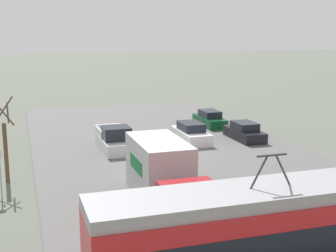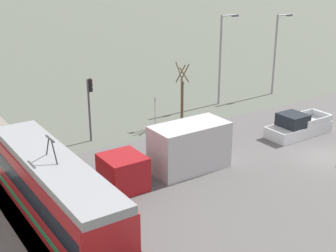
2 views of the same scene
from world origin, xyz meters
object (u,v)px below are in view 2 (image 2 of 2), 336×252
(box_truck, at_px, (174,153))
(pickup_truck, at_px, (298,127))
(traffic_light_pole, at_px, (90,101))
(street_tree, at_px, (182,96))
(no_parking_sign, at_px, (155,109))
(street_lamp_mid_block, at_px, (277,49))
(street_lamp_near_crossing, at_px, (222,54))
(light_rail_tram, at_px, (55,191))

(box_truck, bearing_deg, pickup_truck, -88.65)
(traffic_light_pole, height_order, street_tree, street_tree)
(no_parking_sign, bearing_deg, street_lamp_mid_block, -83.44)
(pickup_truck, xyz_separation_m, street_tree, (7.47, 5.53, 1.54))
(street_lamp_near_crossing, relative_size, street_lamp_mid_block, 1.05)
(no_parking_sign, bearing_deg, street_tree, -96.05)
(light_rail_tram, bearing_deg, no_parking_sign, -52.34)
(street_tree, bearing_deg, street_lamp_mid_block, -81.04)
(box_truck, relative_size, traffic_light_pole, 1.79)
(street_lamp_near_crossing, distance_m, no_parking_sign, 9.39)
(pickup_truck, xyz_separation_m, no_parking_sign, (7.74, 7.99, 0.78))
(light_rail_tram, bearing_deg, pickup_truck, -85.86)
(box_truck, xyz_separation_m, pickup_truck, (0.28, -11.67, -0.72))
(street_lamp_near_crossing, bearing_deg, light_rail_tram, 118.88)
(pickup_truck, height_order, no_parking_sign, no_parking_sign)
(pickup_truck, height_order, street_lamp_near_crossing, street_lamp_near_crossing)
(box_truck, distance_m, street_lamp_mid_block, 21.51)
(street_lamp_near_crossing, bearing_deg, pickup_truck, 176.59)
(light_rail_tram, relative_size, street_tree, 2.50)
(traffic_light_pole, bearing_deg, pickup_truck, -120.55)
(pickup_truck, relative_size, street_lamp_mid_block, 0.69)
(box_truck, xyz_separation_m, street_tree, (7.75, -6.14, 0.82))
(light_rail_tram, xyz_separation_m, street_tree, (8.91, -14.35, 0.56))
(street_lamp_mid_block, bearing_deg, pickup_truck, 142.62)
(pickup_truck, distance_m, street_lamp_near_crossing, 10.63)
(light_rail_tram, distance_m, no_parking_sign, 15.02)
(traffic_light_pole, bearing_deg, box_truck, -167.61)
(street_lamp_near_crossing, height_order, street_lamp_mid_block, street_lamp_near_crossing)
(pickup_truck, distance_m, street_tree, 9.42)
(street_tree, bearing_deg, light_rail_tram, 121.84)
(box_truck, height_order, traffic_light_pole, traffic_light_pole)
(box_truck, bearing_deg, street_tree, -38.37)
(no_parking_sign, bearing_deg, pickup_truck, -134.06)
(pickup_truck, height_order, traffic_light_pole, traffic_light_pole)
(light_rail_tram, xyz_separation_m, street_lamp_mid_block, (10.93, -27.13, 2.79))
(traffic_light_pole, bearing_deg, street_tree, -93.44)
(street_tree, bearing_deg, box_truck, 141.63)
(street_tree, relative_size, no_parking_sign, 1.97)
(light_rail_tram, xyz_separation_m, pickup_truck, (1.44, -19.88, -0.98))
(light_rail_tram, bearing_deg, traffic_light_pole, -34.31)
(street_lamp_mid_block, relative_size, no_parking_sign, 3.06)
(street_lamp_near_crossing, bearing_deg, traffic_light_pole, 97.69)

